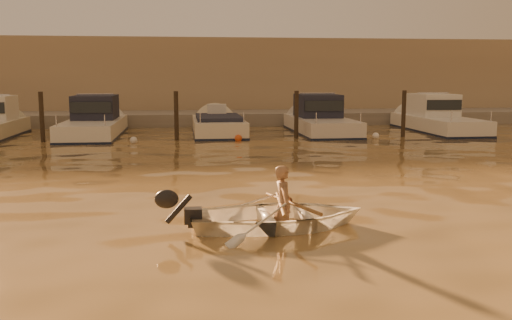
{
  "coord_description": "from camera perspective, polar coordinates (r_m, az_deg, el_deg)",
  "views": [
    {
      "loc": [
        0.08,
        -9.73,
        2.65
      ],
      "look_at": [
        1.69,
        2.88,
        0.75
      ],
      "focal_mm": 40.0,
      "sensor_mm": 36.0,
      "label": 1
    }
  ],
  "objects": [
    {
      "name": "moored_boat_3",
      "position": [
        25.89,
        -3.8,
        3.1
      ],
      "size": [
        2.21,
        6.32,
        0.95
      ],
      "primitive_type": null,
      "color": "beige",
      "rests_on": "ground_plane"
    },
    {
      "name": "outboard_motor",
      "position": [
        9.79,
        -6.43,
        -5.55
      ],
      "size": [
        0.92,
        0.46,
        0.7
      ],
      "primitive_type": null,
      "rotation": [
        0.0,
        0.0,
        0.07
      ],
      "color": "black",
      "rests_on": "dinghy"
    },
    {
      "name": "piling_3",
      "position": [
        24.06,
        4.06,
        4.31
      ],
      "size": [
        0.18,
        0.18,
        2.2
      ],
      "primitive_type": "cylinder",
      "color": "#2D2319",
      "rests_on": "ground_plane"
    },
    {
      "name": "oar_port",
      "position": [
        10.05,
        3.58,
        -4.33
      ],
      "size": [
        0.63,
        2.04,
        0.13
      ],
      "primitive_type": "cylinder",
      "rotation": [
        1.54,
        0.0,
        0.27
      ],
      "color": "brown",
      "rests_on": "dinghy"
    },
    {
      "name": "moored_boat_2",
      "position": [
        26.1,
        -15.91,
        3.72
      ],
      "size": [
        2.26,
        7.57,
        1.75
      ],
      "primitive_type": null,
      "color": "white",
      "rests_on": "ground_plane"
    },
    {
      "name": "piling_4",
      "position": [
        25.4,
        14.54,
        4.28
      ],
      "size": [
        0.18,
        0.18,
        2.2
      ],
      "primitive_type": "cylinder",
      "color": "#2D2319",
      "rests_on": "ground_plane"
    },
    {
      "name": "fender_c",
      "position": [
        22.91,
        -12.14,
        1.92
      ],
      "size": [
        0.3,
        0.3,
        0.3
      ],
      "primitive_type": "sphere",
      "color": "silver",
      "rests_on": "ground_plane"
    },
    {
      "name": "person",
      "position": [
        10.02,
        2.75,
        -4.5
      ],
      "size": [
        0.37,
        0.53,
        1.39
      ],
      "primitive_type": "imported",
      "rotation": [
        0.0,
        0.0,
        1.64
      ],
      "color": "#936849",
      "rests_on": "dinghy"
    },
    {
      "name": "fender_d",
      "position": [
        23.19,
        -1.78,
        2.18
      ],
      "size": [
        0.3,
        0.3,
        0.3
      ],
      "primitive_type": "sphere",
      "color": "#D14B18",
      "rests_on": "ground_plane"
    },
    {
      "name": "piling_1",
      "position": [
        24.24,
        -20.62,
        3.82
      ],
      "size": [
        0.18,
        0.18,
        2.2
      ],
      "primitive_type": "cylinder",
      "color": "#2D2319",
      "rests_on": "ground_plane"
    },
    {
      "name": "dinghy",
      "position": [
        10.04,
        2.18,
        -5.62
      ],
      "size": [
        3.24,
        2.41,
        0.64
      ],
      "primitive_type": "imported",
      "rotation": [
        0.0,
        0.0,
        1.64
      ],
      "color": "white",
      "rests_on": "ground_plane"
    },
    {
      "name": "waterfront_building",
      "position": [
        36.73,
        -7.49,
        8.03
      ],
      "size": [
        46.0,
        7.0,
        4.8
      ],
      "primitive_type": "cube",
      "color": "#9E8466",
      "rests_on": "quay"
    },
    {
      "name": "moored_boat_4",
      "position": [
        26.57,
        6.48,
        4.07
      ],
      "size": [
        2.33,
        7.17,
        1.75
      ],
      "primitive_type": null,
      "color": "silver",
      "rests_on": "ground_plane"
    },
    {
      "name": "piling_2",
      "position": [
        23.59,
        -7.97,
        4.16
      ],
      "size": [
        0.18,
        0.18,
        2.2
      ],
      "primitive_type": "cylinder",
      "color": "#2D2319",
      "rests_on": "ground_plane"
    },
    {
      "name": "oar_starboard",
      "position": [
        10.0,
        2.47,
        -4.38
      ],
      "size": [
        0.29,
        2.09,
        0.13
      ],
      "primitive_type": "cylinder",
      "rotation": [
        1.54,
        0.0,
        -0.11
      ],
      "color": "brown",
      "rests_on": "dinghy"
    },
    {
      "name": "quay",
      "position": [
        31.33,
        -7.43,
        3.85
      ],
      "size": [
        52.0,
        4.0,
        1.0
      ],
      "primitive_type": "cube",
      "color": "gray",
      "rests_on": "ground_plane"
    },
    {
      "name": "ground_plane",
      "position": [
        10.08,
        -7.54,
        -6.81
      ],
      "size": [
        160.0,
        160.0,
        0.0
      ],
      "primitive_type": "plane",
      "color": "olive",
      "rests_on": "ground"
    },
    {
      "name": "moored_boat_5",
      "position": [
        28.46,
        17.72,
        4.02
      ],
      "size": [
        2.21,
        7.42,
        1.75
      ],
      "primitive_type": null,
      "color": "white",
      "rests_on": "ground_plane"
    },
    {
      "name": "fender_e",
      "position": [
        24.58,
        11.88,
        2.36
      ],
      "size": [
        0.3,
        0.3,
        0.3
      ],
      "primitive_type": "sphere",
      "color": "white",
      "rests_on": "ground_plane"
    }
  ]
}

